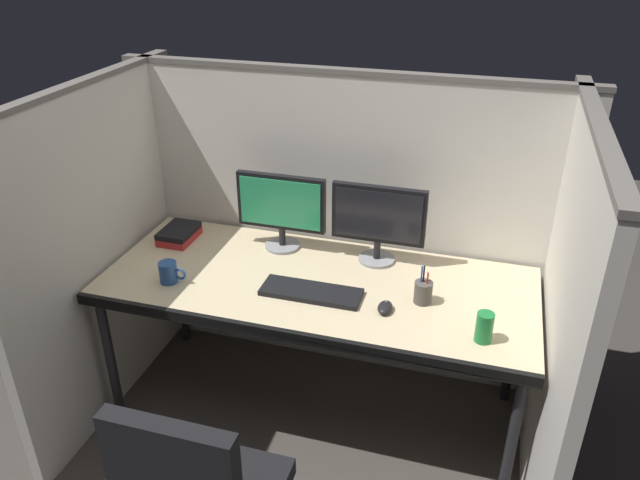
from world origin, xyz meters
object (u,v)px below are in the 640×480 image
at_px(coffee_mug, 169,272).
at_px(pen_cup, 423,292).
at_px(computer_mouse, 385,307).
at_px(soda_can, 484,327).
at_px(monitor_left, 281,207).
at_px(monitor_right, 378,219).
at_px(desk, 316,292).
at_px(book_stack, 179,234).
at_px(keyboard_main, 311,292).

xyz_separation_m(coffee_mug, pen_cup, (1.09, 0.15, 0.00)).
bearing_deg(computer_mouse, soda_can, -12.89).
xyz_separation_m(monitor_left, computer_mouse, (0.59, -0.40, -0.20)).
bearing_deg(monitor_left, pen_cup, -21.86).
bearing_deg(soda_can, monitor_left, 153.43).
bearing_deg(soda_can, monitor_right, 136.36).
relative_size(coffee_mug, pen_cup, 0.74).
bearing_deg(monitor_left, monitor_right, -0.13).
xyz_separation_m(monitor_left, soda_can, (0.98, -0.49, -0.15)).
xyz_separation_m(desk, coffee_mug, (-0.62, -0.17, 0.10)).
bearing_deg(book_stack, keyboard_main, -20.73).
distance_m(monitor_left, pen_cup, 0.80).
xyz_separation_m(monitor_right, keyboard_main, (-0.21, -0.36, -0.20)).
xyz_separation_m(book_stack, pen_cup, (1.24, -0.22, 0.02)).
bearing_deg(pen_cup, monitor_right, 131.53).
xyz_separation_m(desk, monitor_left, (-0.25, 0.27, 0.27)).
xyz_separation_m(pen_cup, soda_can, (0.26, -0.20, 0.01)).
xyz_separation_m(monitor_right, computer_mouse, (0.12, -0.40, -0.20)).
distance_m(desk, book_stack, 0.80).
height_order(monitor_right, coffee_mug, monitor_right).
height_order(computer_mouse, book_stack, book_stack).
xyz_separation_m(desk, pen_cup, (0.47, -0.02, 0.10)).
bearing_deg(pen_cup, computer_mouse, -141.28).
xyz_separation_m(computer_mouse, coffee_mug, (-0.95, -0.04, 0.03)).
xyz_separation_m(desk, book_stack, (-0.77, 0.20, 0.08)).
height_order(monitor_left, keyboard_main, monitor_left).
xyz_separation_m(monitor_right, soda_can, (0.51, -0.49, -0.15)).
distance_m(monitor_left, keyboard_main, 0.49).
relative_size(desk, pen_cup, 11.20).
bearing_deg(book_stack, desk, -14.40).
bearing_deg(book_stack, pen_cup, -10.02).
bearing_deg(soda_can, book_stack, 164.37).
relative_size(keyboard_main, soda_can, 3.52).
bearing_deg(keyboard_main, desk, 94.60).
relative_size(monitor_left, keyboard_main, 1.00).
distance_m(monitor_right, keyboard_main, 0.47).
height_order(book_stack, pen_cup, pen_cup).
height_order(monitor_left, computer_mouse, monitor_left).
bearing_deg(coffee_mug, keyboard_main, 7.10).
distance_m(monitor_left, monitor_right, 0.47).
bearing_deg(book_stack, computer_mouse, -16.59).
relative_size(keyboard_main, pen_cup, 2.54).
xyz_separation_m(book_stack, soda_can, (1.50, -0.42, 0.03)).
distance_m(desk, monitor_right, 0.43).
distance_m(pen_cup, soda_can, 0.33).
distance_m(desk, keyboard_main, 0.11).
bearing_deg(pen_cup, desk, 177.40).
height_order(coffee_mug, soda_can, soda_can).
distance_m(coffee_mug, pen_cup, 1.10).
xyz_separation_m(desk, soda_can, (0.73, -0.22, 0.11)).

